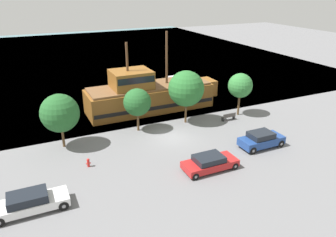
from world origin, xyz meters
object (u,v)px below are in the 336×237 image
Objects in this scene: moored_boat_dockside at (180,83)px; parked_car_curb_front at (30,202)px; pirate_ship at (148,95)px; parked_car_curb_mid at (210,163)px; bench_promenade_east at (229,117)px; parked_car_curb_rear at (261,140)px; fire_hydrant at (88,162)px.

parked_car_curb_front is (-22.26, -21.51, 0.09)m from moored_boat_dockside.
moored_boat_dockside reaches higher than parked_car_curb_front.
parked_car_curb_front is at bearing -134.49° from pirate_ship.
pirate_ship reaches higher than parked_car_curb_mid.
moored_boat_dockside is 13.77m from bench_promenade_east.
parked_car_curb_mid is 2.84× the size of bench_promenade_east.
parked_car_curb_front is 20.53m from parked_car_curb_rear.
fire_hydrant is at bearing 168.32° from parked_car_curb_rear.
moored_boat_dockside is at bearing 69.25° from parked_car_curb_mid.
parked_car_curb_mid is 6.75m from parked_car_curb_rear.
parked_car_curb_rear reaches higher than parked_car_curb_mid.
bench_promenade_east is (1.03, 6.77, -0.33)m from parked_car_curb_rear.
parked_car_curb_rear reaches higher than bench_promenade_east.
parked_car_curb_mid is at bearing -92.44° from pirate_ship.
moored_boat_dockside is at bearing 87.01° from bench_promenade_east.
parked_car_curb_rear is 5.62× the size of fire_hydrant.
pirate_ship reaches higher than bench_promenade_east.
pirate_ship is at bearing 87.56° from parked_car_curb_mid.
bench_promenade_east is (21.54, 7.76, -0.27)m from parked_car_curb_front.
parked_car_curb_rear is (6.59, 1.46, 0.12)m from parked_car_curb_mid.
pirate_ship is at bearing 47.43° from fire_hydrant.
fire_hydrant is at bearing -132.57° from pirate_ship.
moored_boat_dockside is at bearing 44.76° from fire_hydrant.
moored_boat_dockside is 3.65× the size of bench_promenade_east.
fire_hydrant is 17.08m from bench_promenade_east.
parked_car_curb_rear is at bearing 2.75° from parked_car_curb_front.
fire_hydrant is (-15.68, 3.24, -0.35)m from parked_car_curb_rear.
moored_boat_dockside is 1.39× the size of parked_car_curb_rear.
pirate_ship reaches higher than fire_hydrant.
parked_car_curb_rear is at bearing -66.82° from pirate_ship.
moored_boat_dockside is at bearing 44.02° from parked_car_curb_front.
pirate_ship is 3.33× the size of parked_car_curb_front.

